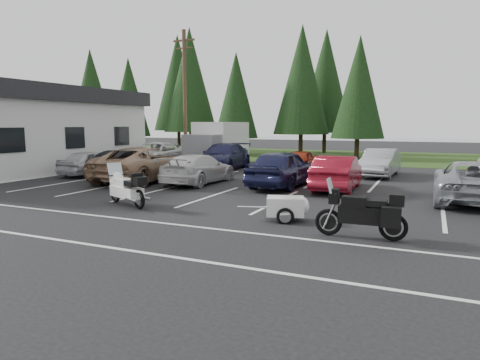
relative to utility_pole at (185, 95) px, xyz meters
The scene contains 28 objects.
ground 16.31m from the utility_pole, 50.19° to the right, with size 120.00×120.00×0.00m, color black.
grass_strip 16.31m from the utility_pole, 50.19° to the left, with size 80.00×16.00×0.01m, color #233912.
lake_water 45.47m from the utility_pole, 71.97° to the left, with size 70.00×50.00×0.02m, color slate.
utility_pole is the anchor object (origin of this frame).
box_truck 3.85m from the utility_pole, 14.04° to the left, with size 2.40×5.60×2.90m, color silver, non-canonical shape.
stall_markings 14.90m from the utility_pole, 45.00° to the right, with size 32.00×16.00×0.01m, color silver.
conifer_0 20.90m from the utility_pole, 149.74° to the left, with size 4.58×4.58×10.66m.
conifer_1 15.14m from the utility_pole, 142.52° to the left, with size 3.96×3.96×9.22m.
conifer_2 12.56m from the utility_pole, 119.05° to the left, with size 5.10×5.10×11.89m.
conifer_3 9.43m from the utility_pole, 93.04° to the left, with size 3.87×3.87×9.02m.
conifer_4 12.13m from the utility_pole, 65.36° to the left, with size 4.80×4.80×11.17m.
conifer_5 13.89m from the utility_pole, 43.83° to the left, with size 4.14×4.14×9.63m.
conifer_back_a 18.20m from the utility_pole, 123.69° to the left, with size 5.28×5.28×12.30m.
conifer_back_b 16.75m from the utility_pole, 68.84° to the left, with size 4.97×4.97×11.58m.
car_near_0 8.59m from the utility_pole, 100.25° to the right, with size 1.63×4.05×1.38m, color silver.
car_near_1 8.64m from the utility_pole, 81.82° to the right, with size 1.52×4.35×1.43m, color black.
car_near_2 9.54m from the utility_pole, 71.92° to the right, with size 2.77×6.01×1.67m, color #907054.
car_near_3 10.51m from the utility_pole, 55.11° to the right, with size 1.92×4.73×1.37m, color silver.
car_near_4 12.61m from the utility_pole, 37.83° to the right, with size 1.95×4.85×1.65m, color #181B3E.
car_near_5 14.51m from the utility_pole, 31.56° to the right, with size 1.54×4.41×1.45m, color maroon.
car_near_6 19.11m from the utility_pole, 25.86° to the right, with size 2.44×5.28×1.47m, color gray.
car_far_0 4.65m from the utility_pole, 109.73° to the right, with size 2.65×5.74×1.59m, color silver.
car_far_1 5.82m from the utility_pole, 27.00° to the right, with size 2.21×5.44×1.58m, color #161738.
car_far_2 9.80m from the utility_pole, 13.93° to the right, with size 1.56×3.89×1.32m, color maroon.
car_far_3 13.67m from the utility_pole, ahead, with size 1.53×4.40×1.45m, color gray.
touring_motorcycle 15.61m from the utility_pole, 66.23° to the right, with size 2.58×0.79×1.43m, color white, non-canonical shape.
cargo_trailer 18.62m from the utility_pole, 49.63° to the right, with size 1.52×0.86×0.71m, color white, non-canonical shape.
adventure_motorcycle 20.77m from the utility_pole, 46.73° to the right, with size 2.42×0.84×1.47m, color black, non-canonical shape.
Camera 1 is at (5.47, -13.31, 2.76)m, focal length 32.00 mm.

